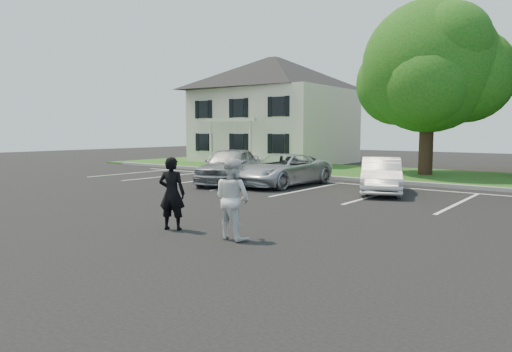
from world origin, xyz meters
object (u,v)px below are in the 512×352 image
Objects in this scene: man_black_suit at (172,193)px; car_white_sedan at (381,175)px; man_white_shirt at (232,198)px; car_silver_minivan at (283,170)px; car_silver_west at (230,166)px; house at (274,110)px; tree at (431,70)px.

man_black_suit reaches higher than car_white_sedan.
man_white_shirt reaches higher than car_silver_minivan.
car_silver_west is at bearing -155.52° from car_silver_minivan.
car_silver_west is (6.47, -12.36, -3.04)m from house.
man_black_suit is 0.43× the size of car_white_sedan.
man_white_shirt reaches higher than man_black_suit.
car_silver_minivan is at bearing -113.63° from tree.
car_silver_minivan is at bearing -52.96° from house.
man_white_shirt reaches higher than car_white_sedan.
man_black_suit is 0.98× the size of man_white_shirt.
house reaches higher than car_silver_minivan.
house is 5.92× the size of man_white_shirt.
car_silver_minivan is 1.20× the size of car_white_sedan.
tree is 5.16× the size of man_black_suit.
tree is 9.06m from car_white_sedan.
man_black_suit is at bearing -79.19° from car_silver_west.
car_white_sedan is at bearing -11.34° from car_silver_west.
car_silver_minivan is 4.19m from car_white_sedan.
car_white_sedan is at bearing -84.83° from man_white_shirt.
man_white_shirt is at bearing -110.58° from car_white_sedan.
car_silver_west is 0.97× the size of car_silver_minivan.
car_white_sedan is (0.67, -7.72, -4.69)m from tree.
man_black_suit reaches higher than car_silver_west.
car_silver_west reaches higher than car_white_sedan.
tree is 17.37m from man_black_suit.
man_white_shirt is (13.21, -20.07, -2.96)m from house.
car_white_sedan is at bearing 7.33° from car_silver_minivan.
man_white_shirt is at bearing -86.47° from tree.
man_white_shirt is 9.70m from car_silver_minivan.
car_silver_west is at bearing 167.57° from car_white_sedan.
tree reaches higher than car_white_sedan.
tree is 5.06× the size of man_white_shirt.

